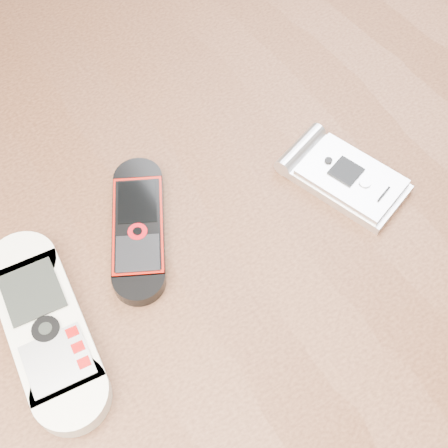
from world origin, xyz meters
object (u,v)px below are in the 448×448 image
at_px(table, 220,286).
at_px(motorola_razr, 348,178).
at_px(nokia_white, 46,326).
at_px(nokia_black_red, 138,227).

bearing_deg(table, motorola_razr, -7.88).
relative_size(nokia_white, motorola_razr, 1.53).
bearing_deg(motorola_razr, table, 153.45).
height_order(nokia_white, motorola_razr, nokia_white).
relative_size(table, nokia_white, 6.78).
bearing_deg(table, nokia_black_red, 146.94).
height_order(nokia_black_red, motorola_razr, motorola_razr).
distance_m(nokia_black_red, motorola_razr, 0.19).
xyz_separation_m(nokia_white, nokia_black_red, (0.10, 0.04, -0.00)).
xyz_separation_m(table, motorola_razr, (0.13, -0.02, 0.11)).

